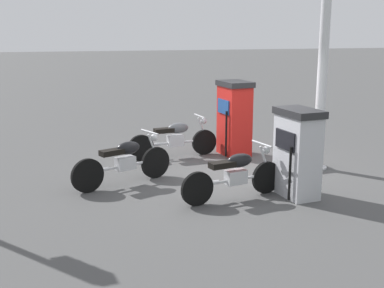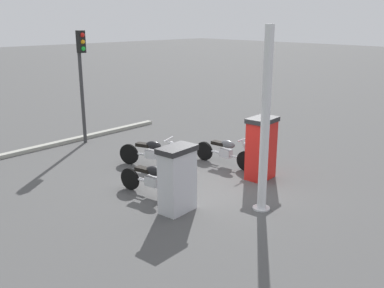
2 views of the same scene
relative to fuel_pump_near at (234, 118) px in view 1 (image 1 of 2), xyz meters
name	(u,v)px [view 1 (image 1 of 2)]	position (x,y,z in m)	size (l,w,h in m)	color
ground_plane	(236,174)	(0.51, 1.52, -0.86)	(120.00, 120.00, 0.00)	#4C4C4C
fuel_pump_near	(234,118)	(0.00, 0.00, 0.00)	(0.68, 0.91, 1.70)	red
fuel_pump_far	(297,152)	(0.00, 3.04, -0.08)	(0.63, 0.93, 1.53)	silver
motorcycle_near_pump	(175,139)	(1.38, -0.11, -0.43)	(2.09, 0.56, 0.93)	black
motorcycle_far_pump	(235,174)	(1.08, 2.91, -0.41)	(1.93, 0.62, 0.93)	black
motorcycle_extra	(124,161)	(2.76, 1.58, -0.41)	(1.94, 0.91, 0.95)	black
canopy_support_pole	(322,73)	(-1.26, 1.58, 1.12)	(0.40, 0.40, 4.12)	silver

